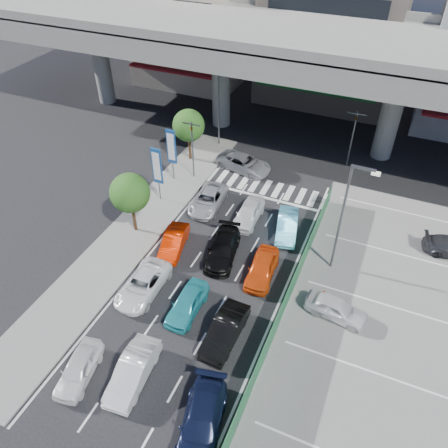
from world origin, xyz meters
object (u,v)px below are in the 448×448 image
at_px(parked_sedan_white, 336,309).
at_px(traffic_cone, 324,293).
at_px(hatch_white_back_mid, 133,371).
at_px(taxi_orange_right, 262,268).
at_px(minivan_navy_back, 202,422).
at_px(sedan_black_mid, 223,249).
at_px(traffic_light_right, 355,126).
at_px(signboard_far, 171,148).
at_px(crossing_wagon_silver, 244,163).
at_px(taxi_orange_left, 174,242).
at_px(street_lamp_right, 346,211).
at_px(tree_near, 130,193).
at_px(kei_truck_front_right, 287,225).
at_px(traffic_light_left, 192,136).
at_px(sedan_white_mid_left, 143,285).
at_px(taxi_teal_mid, 187,304).
at_px(sedan_white_front_mid, 248,213).
at_px(street_lamp_left, 220,98).
at_px(tree_far, 189,126).
at_px(hatch_black_mid_right, 225,331).
at_px(signboard_near, 157,168).
at_px(wagon_silver_front_left, 208,200).
at_px(van_white_back_left, 79,369).

bearing_deg(parked_sedan_white, traffic_cone, 47.01).
height_order(hatch_white_back_mid, taxi_orange_right, same).
distance_m(minivan_navy_back, sedan_black_mid, 11.97).
bearing_deg(traffic_light_right, signboard_far, -148.57).
bearing_deg(parked_sedan_white, crossing_wagon_silver, 47.54).
distance_m(traffic_light_right, sedan_black_mid, 16.30).
relative_size(taxi_orange_left, traffic_cone, 6.19).
height_order(street_lamp_right, tree_near, street_lamp_right).
height_order(traffic_light_right, kei_truck_front_right, traffic_light_right).
distance_m(traffic_light_left, crossing_wagon_silver, 5.55).
bearing_deg(sedan_white_mid_left, minivan_navy_back, -43.06).
bearing_deg(taxi_teal_mid, sedan_white_front_mid, 87.32).
bearing_deg(taxi_orange_right, traffic_light_right, 76.39).
height_order(minivan_navy_back, crossing_wagon_silver, minivan_navy_back).
bearing_deg(sedan_white_front_mid, street_lamp_left, 122.44).
xyz_separation_m(tree_far, hatch_white_back_mid, (7.16, -20.81, -2.70)).
relative_size(street_lamp_left, traffic_cone, 12.88).
height_order(taxi_orange_left, parked_sedan_white, parked_sedan_white).
xyz_separation_m(tree_far, sedan_white_mid_left, (4.45, -15.39, -2.75)).
bearing_deg(kei_truck_front_right, tree_far, 137.54).
height_order(hatch_black_mid_right, taxi_orange_left, hatch_black_mid_right).
relative_size(sedan_white_front_mid, parked_sedan_white, 1.09).
bearing_deg(signboard_near, hatch_black_mid_right, -45.41).
distance_m(traffic_light_left, kei_truck_front_right, 10.71).
bearing_deg(kei_truck_front_right, traffic_cone, -64.49).
relative_size(signboard_near, taxi_teal_mid, 1.23).
height_order(traffic_light_right, tree_near, traffic_light_right).
height_order(sedan_black_mid, sedan_white_front_mid, sedan_white_front_mid).
bearing_deg(traffic_light_left, crossing_wagon_silver, 38.89).
bearing_deg(taxi_orange_left, street_lamp_right, 1.55).
distance_m(traffic_light_right, taxi_orange_right, 16.17).
height_order(signboard_far, taxi_orange_right, signboard_far).
height_order(sedan_white_mid_left, taxi_teal_mid, taxi_teal_mid).
xyz_separation_m(traffic_light_left, wagon_silver_front_left, (2.87, -3.24, -3.31)).
relative_size(hatch_white_back_mid, sedan_black_mid, 0.91).
relative_size(tree_far, kei_truck_front_right, 1.18).
relative_size(hatch_black_mid_right, taxi_orange_right, 1.03).
relative_size(signboard_near, kei_truck_front_right, 1.15).
distance_m(tree_far, parked_sedan_white, 20.48).
bearing_deg(hatch_black_mid_right, minivan_navy_back, -77.42).
xyz_separation_m(signboard_far, parked_sedan_white, (15.76, -9.05, -2.37)).
xyz_separation_m(taxi_orange_right, parked_sedan_white, (5.14, -1.41, 0.00)).
bearing_deg(taxi_teal_mid, tree_near, 142.14).
xyz_separation_m(tree_near, hatch_white_back_mid, (6.36, -10.31, -2.70)).
xyz_separation_m(signboard_near, sedan_white_front_mid, (7.37, 0.38, -2.37)).
height_order(tree_near, van_white_back_left, tree_near).
relative_size(traffic_light_left, tree_near, 1.08).
bearing_deg(traffic_cone, street_lamp_left, 132.25).
height_order(signboard_far, tree_far, tree_far).
relative_size(street_lamp_left, signboard_near, 1.70).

